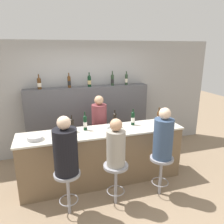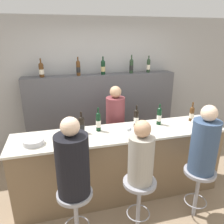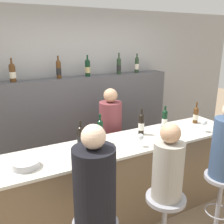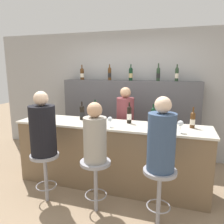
# 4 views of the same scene
# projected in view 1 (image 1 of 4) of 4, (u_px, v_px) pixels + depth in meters

# --- Properties ---
(ground_plane) EXTENTS (16.00, 16.00, 0.00)m
(ground_plane) POSITION_uv_depth(u_px,v_px,m) (108.00, 189.00, 3.91)
(ground_plane) COLOR #8C755B
(wall_back) EXTENTS (6.40, 0.05, 2.60)m
(wall_back) POSITION_uv_depth(u_px,v_px,m) (87.00, 98.00, 5.15)
(wall_back) COLOR #9E9E9E
(wall_back) RESTS_ON ground_plane
(bar_counter) EXTENTS (2.96, 0.64, 1.01)m
(bar_counter) POSITION_uv_depth(u_px,v_px,m) (103.00, 156.00, 4.04)
(bar_counter) COLOR brown
(bar_counter) RESTS_ON ground_plane
(back_bar_cabinet) EXTENTS (2.78, 0.28, 1.61)m
(back_bar_cabinet) POSITION_uv_depth(u_px,v_px,m) (89.00, 121.00, 5.08)
(back_bar_cabinet) COLOR #4C4C51
(back_bar_cabinet) RESTS_ON ground_plane
(wine_bottle_counter_0) EXTENTS (0.08, 0.08, 0.30)m
(wine_bottle_counter_0) POSITION_uv_depth(u_px,v_px,m) (72.00, 125.00, 3.82)
(wine_bottle_counter_0) COLOR black
(wine_bottle_counter_0) RESTS_ON bar_counter
(wine_bottle_counter_1) EXTENTS (0.07, 0.07, 0.34)m
(wine_bottle_counter_1) POSITION_uv_depth(u_px,v_px,m) (85.00, 123.00, 3.89)
(wine_bottle_counter_1) COLOR black
(wine_bottle_counter_1) RESTS_ON bar_counter
(wine_bottle_counter_2) EXTENTS (0.07, 0.07, 0.33)m
(wine_bottle_counter_2) POSITION_uv_depth(u_px,v_px,m) (115.00, 120.00, 4.05)
(wine_bottle_counter_2) COLOR black
(wine_bottle_counter_2) RESTS_ON bar_counter
(wine_bottle_counter_3) EXTENTS (0.07, 0.07, 0.32)m
(wine_bottle_counter_3) POSITION_uv_depth(u_px,v_px,m) (133.00, 118.00, 4.15)
(wine_bottle_counter_3) COLOR black
(wine_bottle_counter_3) RESTS_ON bar_counter
(wine_bottle_counter_4) EXTENTS (0.07, 0.07, 0.30)m
(wine_bottle_counter_4) POSITION_uv_depth(u_px,v_px,m) (159.00, 116.00, 4.31)
(wine_bottle_counter_4) COLOR #4C2D14
(wine_bottle_counter_4) RESTS_ON bar_counter
(wine_bottle_backbar_0) EXTENTS (0.08, 0.08, 0.31)m
(wine_bottle_backbar_0) POSITION_uv_depth(u_px,v_px,m) (39.00, 83.00, 4.53)
(wine_bottle_backbar_0) COLOR #4C2D14
(wine_bottle_backbar_0) RESTS_ON back_bar_cabinet
(wine_bottle_backbar_1) EXTENTS (0.07, 0.07, 0.32)m
(wine_bottle_backbar_1) POSITION_uv_depth(u_px,v_px,m) (69.00, 82.00, 4.70)
(wine_bottle_backbar_1) COLOR #4C2D14
(wine_bottle_backbar_1) RESTS_ON back_bar_cabinet
(wine_bottle_backbar_2) EXTENTS (0.08, 0.08, 0.32)m
(wine_bottle_backbar_2) POSITION_uv_depth(u_px,v_px,m) (89.00, 81.00, 4.83)
(wine_bottle_backbar_2) COLOR black
(wine_bottle_backbar_2) RESTS_ON back_bar_cabinet
(wine_bottle_backbar_3) EXTENTS (0.07, 0.07, 0.33)m
(wine_bottle_backbar_3) POSITION_uv_depth(u_px,v_px,m) (112.00, 80.00, 4.98)
(wine_bottle_backbar_3) COLOR #233823
(wine_bottle_backbar_3) RESTS_ON back_bar_cabinet
(wine_bottle_backbar_4) EXTENTS (0.07, 0.07, 0.31)m
(wine_bottle_backbar_4) POSITION_uv_depth(u_px,v_px,m) (126.00, 79.00, 5.08)
(wine_bottle_backbar_4) COLOR #233823
(wine_bottle_backbar_4) RESTS_ON back_bar_cabinet
(wine_glass_0) EXTENTS (0.07, 0.07, 0.15)m
(wine_glass_0) POSITION_uv_depth(u_px,v_px,m) (108.00, 128.00, 3.72)
(wine_glass_0) COLOR silver
(wine_glass_0) RESTS_ON bar_counter
(wine_glass_1) EXTENTS (0.08, 0.08, 0.16)m
(wine_glass_1) POSITION_uv_depth(u_px,v_px,m) (159.00, 122.00, 3.99)
(wine_glass_1) COLOR silver
(wine_glass_1) RESTS_ON bar_counter
(metal_bowl) EXTENTS (0.25, 0.25, 0.06)m
(metal_bowl) POSITION_uv_depth(u_px,v_px,m) (35.00, 138.00, 3.50)
(metal_bowl) COLOR #B7B7BC
(metal_bowl) RESTS_ON bar_counter
(bar_stool_left) EXTENTS (0.39, 0.39, 0.70)m
(bar_stool_left) POSITION_uv_depth(u_px,v_px,m) (68.00, 182.00, 3.20)
(bar_stool_left) COLOR gray
(bar_stool_left) RESTS_ON ground_plane
(guest_seated_left) EXTENTS (0.34, 0.34, 0.86)m
(guest_seated_left) POSITION_uv_depth(u_px,v_px,m) (66.00, 149.00, 3.05)
(guest_seated_left) COLOR black
(guest_seated_left) RESTS_ON bar_stool_left
(bar_stool_middle) EXTENTS (0.39, 0.39, 0.70)m
(bar_stool_middle) POSITION_uv_depth(u_px,v_px,m) (116.00, 173.00, 3.41)
(bar_stool_middle) COLOR gray
(bar_stool_middle) RESTS_ON ground_plane
(guest_seated_middle) EXTENTS (0.29, 0.29, 0.75)m
(guest_seated_middle) POSITION_uv_depth(u_px,v_px,m) (116.00, 145.00, 3.28)
(guest_seated_middle) COLOR gray
(guest_seated_middle) RESTS_ON bar_stool_middle
(bar_stool_right) EXTENTS (0.39, 0.39, 0.70)m
(bar_stool_right) POSITION_uv_depth(u_px,v_px,m) (161.00, 165.00, 3.64)
(bar_stool_right) COLOR gray
(bar_stool_right) RESTS_ON ground_plane
(guest_seated_right) EXTENTS (0.32, 0.32, 0.85)m
(guest_seated_right) POSITION_uv_depth(u_px,v_px,m) (163.00, 137.00, 3.50)
(guest_seated_right) COLOR #334766
(guest_seated_right) RESTS_ON bar_stool_right
(bartender) EXTENTS (0.31, 0.31, 1.53)m
(bartender) POSITION_uv_depth(u_px,v_px,m) (100.00, 134.00, 4.55)
(bartender) COLOR brown
(bartender) RESTS_ON ground_plane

